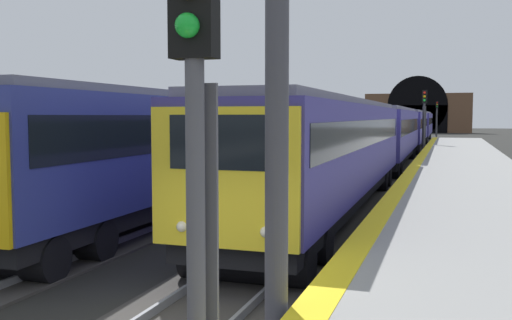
% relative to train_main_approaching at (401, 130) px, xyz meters
% --- Properties ---
extents(platform_right_edge_strip, '(112.00, 0.50, 0.01)m').
position_rel_train_main_approaching_xyz_m(platform_right_edge_strip, '(-41.35, -2.36, -1.14)').
color(platform_right_edge_strip, yellow).
rests_on(platform_right_edge_strip, platform_right).
extents(train_main_approaching, '(78.39, 3.06, 3.87)m').
position_rel_train_main_approaching_xyz_m(train_main_approaching, '(0.00, 0.00, 0.00)').
color(train_main_approaching, navy).
rests_on(train_main_approaching, ground_plane).
extents(train_adjacent_platform, '(41.76, 3.08, 4.06)m').
position_rel_train_main_approaching_xyz_m(train_adjacent_platform, '(-19.76, 4.88, 0.13)').
color(train_adjacent_platform, navy).
rests_on(train_adjacent_platform, ground_plane).
extents(railway_signal_near, '(0.39, 0.38, 4.84)m').
position_rel_train_main_approaching_xyz_m(railway_signal_near, '(-44.07, -1.84, 0.73)').
color(railway_signal_near, '#4C4C54').
rests_on(railway_signal_near, ground_plane).
extents(railway_signal_mid, '(0.39, 0.38, 5.39)m').
position_rel_train_main_approaching_xyz_m(railway_signal_mid, '(-0.45, -1.84, 1.03)').
color(railway_signal_mid, '#38383D').
rests_on(railway_signal_mid, ground_plane).
extents(railway_signal_far, '(0.39, 0.38, 5.60)m').
position_rel_train_main_approaching_xyz_m(railway_signal_far, '(45.05, -1.84, 1.15)').
color(railway_signal_far, '#38383D').
rests_on(railway_signal_far, ground_plane).
extents(tunnel_portal, '(2.35, 20.67, 11.57)m').
position_rel_train_main_approaching_xyz_m(tunnel_portal, '(71.05, 2.44, 1.74)').
color(tunnel_portal, brown).
rests_on(tunnel_portal, ground_plane).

